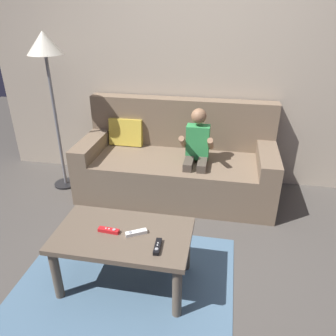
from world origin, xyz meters
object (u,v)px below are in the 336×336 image
(couch, at_px, (176,164))
(game_remote_red_near_edge, at_px, (109,230))
(coffee_table, at_px, (123,242))
(game_remote_white_far_corner, at_px, (136,233))
(person_seated_on_couch, at_px, (196,153))
(game_remote_black_center, at_px, (158,247))
(floor_lamp, at_px, (46,56))

(couch, xyz_separation_m, game_remote_red_near_edge, (-0.23, -1.32, 0.13))
(coffee_table, bearing_deg, couch, 83.85)
(game_remote_red_near_edge, relative_size, game_remote_white_far_corner, 1.02)
(couch, relative_size, game_remote_white_far_corner, 13.56)
(person_seated_on_couch, distance_m, game_remote_black_center, 1.24)
(game_remote_red_near_edge, bearing_deg, person_seated_on_couch, 68.45)
(couch, distance_m, game_remote_black_center, 1.43)
(person_seated_on_couch, height_order, game_remote_red_near_edge, person_seated_on_couch)
(person_seated_on_couch, xyz_separation_m, game_remote_red_near_edge, (-0.45, -1.13, -0.10))
(floor_lamp, bearing_deg, coffee_table, -49.18)
(coffee_table, xyz_separation_m, game_remote_white_far_corner, (0.09, 0.00, 0.08))
(coffee_table, height_order, game_remote_red_near_edge, game_remote_red_near_edge)
(game_remote_black_center, xyz_separation_m, game_remote_white_far_corner, (-0.16, 0.11, 0.00))
(game_remote_red_near_edge, height_order, floor_lamp, floor_lamp)
(person_seated_on_couch, relative_size, game_remote_black_center, 6.50)
(person_seated_on_couch, distance_m, game_remote_white_far_corner, 1.16)
(coffee_table, relative_size, game_remote_red_near_edge, 6.26)
(coffee_table, bearing_deg, game_remote_red_near_edge, -176.67)
(game_remote_red_near_edge, relative_size, game_remote_black_center, 1.00)
(coffee_table, distance_m, game_remote_red_near_edge, 0.12)
(couch, distance_m, coffee_table, 1.32)
(game_remote_red_near_edge, bearing_deg, coffee_table, 3.33)
(game_remote_white_far_corner, height_order, floor_lamp, floor_lamp)
(game_remote_red_near_edge, bearing_deg, game_remote_white_far_corner, 2.94)
(couch, xyz_separation_m, game_remote_black_center, (0.11, -1.42, 0.13))
(floor_lamp, bearing_deg, game_remote_black_center, -45.28)
(game_remote_red_near_edge, xyz_separation_m, game_remote_black_center, (0.35, -0.10, 0.00))
(game_remote_red_near_edge, xyz_separation_m, floor_lamp, (-0.96, 1.22, 0.90))
(person_seated_on_couch, bearing_deg, game_remote_red_near_edge, -111.55)
(couch, height_order, floor_lamp, floor_lamp)
(coffee_table, height_order, game_remote_white_far_corner, game_remote_white_far_corner)
(coffee_table, xyz_separation_m, floor_lamp, (-1.05, 1.21, 0.98))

